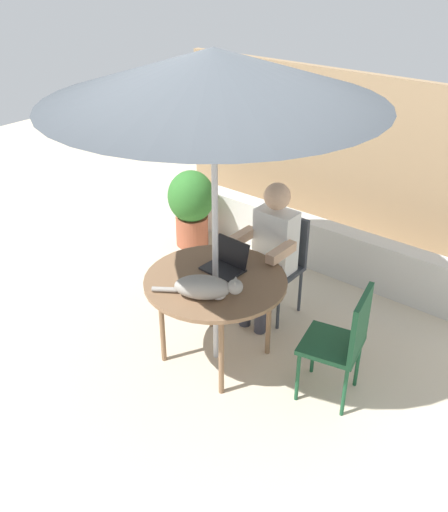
% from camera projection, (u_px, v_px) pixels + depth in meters
% --- Properties ---
extents(ground_plane, '(14.00, 14.00, 0.00)m').
position_uv_depth(ground_plane, '(216.00, 356.00, 4.54)').
color(ground_plane, beige).
extents(fence_back, '(4.88, 0.08, 1.77)m').
position_uv_depth(fence_back, '(375.00, 164.00, 5.85)').
color(fence_back, '#937756').
rests_on(fence_back, ground).
extents(planter_wall_low, '(4.40, 0.20, 0.50)m').
position_uv_depth(planter_wall_low, '(328.00, 248.00, 5.60)').
color(planter_wall_low, beige).
rests_on(planter_wall_low, ground).
extents(patio_table, '(1.07, 1.07, 0.73)m').
position_uv_depth(patio_table, '(216.00, 285.00, 4.21)').
color(patio_table, brown).
rests_on(patio_table, ground).
extents(patio_umbrella, '(2.22, 2.22, 2.36)m').
position_uv_depth(patio_umbrella, '(214.00, 76.00, 3.46)').
color(patio_umbrella, '#B7B7BC').
rests_on(patio_umbrella, ground).
extents(chair_occupied, '(0.40, 0.40, 0.90)m').
position_uv_depth(chair_occupied, '(280.00, 257.00, 4.87)').
color(chair_occupied, '#33383F').
rests_on(chair_occupied, ground).
extents(chair_empty, '(0.48, 0.48, 0.90)m').
position_uv_depth(chair_empty, '(344.00, 338.00, 3.89)').
color(chair_empty, '#194C2D').
rests_on(chair_empty, ground).
extents(person_seated, '(0.48, 0.48, 1.24)m').
position_uv_depth(person_seated, '(271.00, 246.00, 4.68)').
color(person_seated, white).
rests_on(person_seated, ground).
extents(laptop, '(0.31, 0.26, 0.21)m').
position_uv_depth(laptop, '(227.00, 260.00, 4.29)').
color(laptop, black).
rests_on(laptop, patio_table).
extents(cat, '(0.59, 0.37, 0.17)m').
position_uv_depth(cat, '(206.00, 288.00, 3.93)').
color(cat, gray).
rests_on(cat, patio_table).
extents(potted_plant_near_fence, '(0.49, 0.49, 0.84)m').
position_uv_depth(potted_plant_near_fence, '(191.00, 204.00, 5.97)').
color(potted_plant_near_fence, '#9E5138').
rests_on(potted_plant_near_fence, ground).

